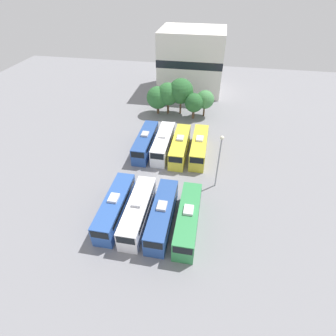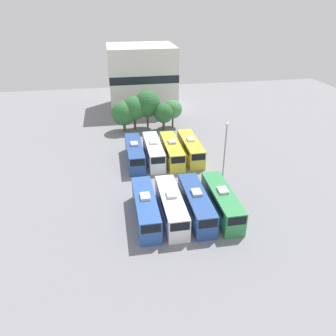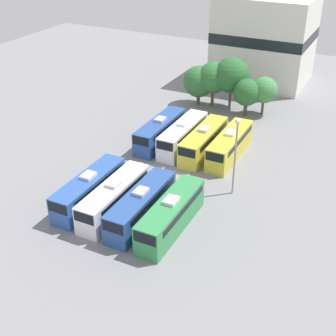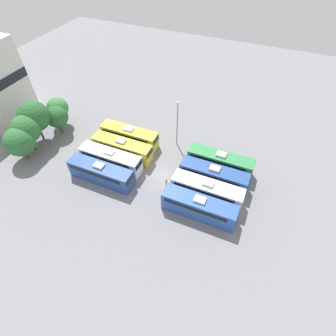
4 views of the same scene
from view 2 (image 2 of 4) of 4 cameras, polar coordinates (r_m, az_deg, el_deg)
The scene contains 17 objects.
ground_plane at distance 49.66m, azimuth 0.61°, elevation -2.67°, with size 121.07×121.07×0.00m, color gray.
bus_0 at distance 41.39m, azimuth -3.93°, elevation -6.79°, with size 2.59×10.68×3.52m.
bus_1 at distance 41.62m, azimuth 0.54°, elevation -6.50°, with size 2.59×10.68×3.52m.
bus_2 at distance 42.20m, azimuth 4.90°, elevation -6.08°, with size 2.59×10.68×3.52m.
bus_3 at distance 43.03m, azimuth 9.32°, elevation -5.65°, with size 2.59×10.68×3.52m.
bus_4 at distance 55.56m, azimuth -5.84°, elevation 2.71°, with size 2.59×10.68×3.52m.
bus_5 at distance 56.02m, azimuth -2.55°, elevation 3.06°, with size 2.59×10.68×3.52m.
bus_6 at distance 56.12m, azimuth 0.66°, elevation 3.13°, with size 2.59×10.68×3.52m.
bus_7 at distance 57.18m, azimuth 3.92°, elevation 3.55°, with size 2.59×10.68×3.52m.
worker_person at distance 47.44m, azimuth -1.20°, elevation -3.15°, with size 0.36×0.36×1.71m.
light_pole at distance 49.42m, azimuth 9.99°, elevation 4.51°, with size 0.60×0.60×9.00m.
tree_0 at distance 68.56m, azimuth -7.74°, elevation 9.39°, with size 4.94×4.94×6.26m.
tree_1 at distance 68.77m, azimuth -5.91°, elevation 10.30°, with size 4.91×4.91×7.10m.
tree_2 at distance 69.26m, azimuth -3.65°, elevation 11.09°, with size 5.44×5.44×8.02m.
tree_3 at distance 68.49m, azimuth -0.78°, elevation 9.50°, with size 4.05×4.05×5.69m.
tree_4 at distance 70.22m, azimuth 0.83°, elevation 10.19°, with size 3.96×3.96×5.88m.
depot_building at distance 83.20m, azimuth -4.59°, elevation 15.52°, with size 15.85×13.32×14.90m.
Camera 2 is at (-8.10, -41.98, 25.26)m, focal length 35.00 mm.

